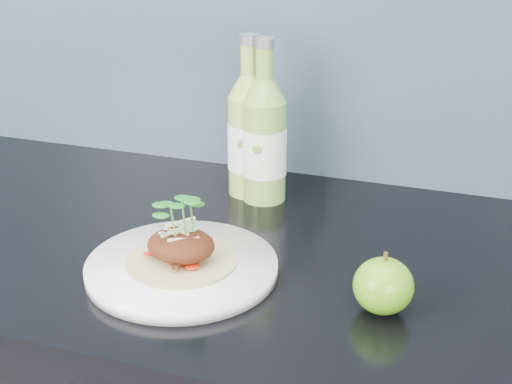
% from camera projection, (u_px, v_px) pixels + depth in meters
% --- Properties ---
extents(dinner_plate, '(0.29, 0.29, 0.02)m').
position_uv_depth(dinner_plate, '(182.00, 267.00, 0.91)').
color(dinner_plate, white).
rests_on(dinner_plate, kitchen_counter).
extents(pork_taco, '(0.14, 0.14, 0.10)m').
position_uv_depth(pork_taco, '(181.00, 242.00, 0.90)').
color(pork_taco, tan).
rests_on(pork_taco, dinner_plate).
extents(green_apple, '(0.09, 0.09, 0.08)m').
position_uv_depth(green_apple, '(383.00, 286.00, 0.82)').
color(green_apple, '#34870E').
rests_on(green_apple, kitchen_counter).
extents(cider_bottle_left, '(0.08, 0.08, 0.26)m').
position_uv_depth(cider_bottle_left, '(250.00, 135.00, 1.12)').
color(cider_bottle_left, '#96B44B').
rests_on(cider_bottle_left, kitchen_counter).
extents(cider_bottle_right, '(0.09, 0.09, 0.26)m').
position_uv_depth(cider_bottle_right, '(264.00, 141.00, 1.10)').
color(cider_bottle_right, '#7EA645').
rests_on(cider_bottle_right, kitchen_counter).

